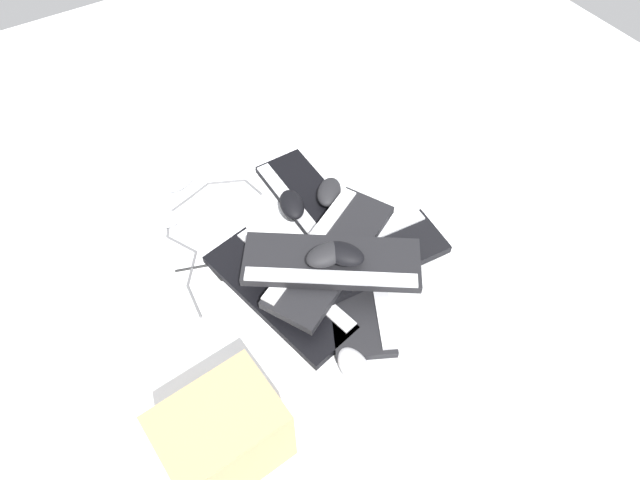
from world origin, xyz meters
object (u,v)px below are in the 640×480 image
Objects in this scene: keyboard_0 at (279,292)px; keyboard_5 at (332,263)px; keyboard_4 at (330,254)px; keyboard_2 at (314,206)px; mouse_0 at (329,192)px; mouse_1 at (292,205)px; mouse_6 at (355,367)px; mouse_4 at (160,219)px; mouse_5 at (343,254)px; mouse_3 at (180,179)px; keyboard_1 at (357,281)px; mouse_2 at (327,255)px; cardboard_box at (223,436)px; keyboard_3 at (365,259)px.

keyboard_0 is 1.03× the size of keyboard_5.
keyboard_4 is at bearing 179.04° from keyboard_0.
keyboard_2 is 4.01× the size of mouse_0.
mouse_1 is 1.00× the size of mouse_6.
mouse_6 is (-0.05, 0.28, 0.01)m from keyboard_0.
mouse_4 is 1.00× the size of mouse_5.
mouse_6 is at bearing -104.34° from mouse_3.
mouse_0 reaches higher than keyboard_2.
keyboard_4 is at bearing 143.89° from mouse_5.
keyboard_1 is 4.18× the size of mouse_0.
mouse_3 is (0.21, -0.50, -0.05)m from keyboard_4.
mouse_5 is at bearing 90.46° from keyboard_4.
mouse_4 is 1.00× the size of mouse_6.
mouse_2 is at bearing -175.12° from mouse_1.
keyboard_1 is 0.29m from mouse_1.
mouse_3 reaches higher than keyboard_0.
keyboard_1 is at bearing -159.63° from mouse_1.
keyboard_1 is at bearing -22.42° from mouse_2.
keyboard_0 is 0.42m from mouse_4.
mouse_5 reaches higher than keyboard_4.
mouse_3 is at bearing -66.63° from keyboard_1.
mouse_2 reaches higher than mouse_3.
keyboard_5 is 4.06× the size of mouse_3.
keyboard_5 is 0.58m from mouse_3.
keyboard_5 is 0.49m from cardboard_box.
keyboard_1 and keyboard_2 have the same top height.
mouse_0 is at bearing -107.66° from keyboard_1.
cardboard_box is at bearing 111.82° from mouse_4.
mouse_0 is 0.45m from mouse_3.
keyboard_4 is 0.51m from mouse_4.
mouse_0 is at bearing 155.33° from mouse_6.
keyboard_5 reaches higher than mouse_3.
keyboard_3 is (-0.01, 0.25, 0.03)m from keyboard_2.
mouse_6 is at bearing -102.16° from mouse_2.
keyboard_5 is at bearing 62.74° from keyboard_4.
mouse_6 is at bearing 54.33° from keyboard_1.
mouse_1 reaches higher than keyboard_2.
keyboard_2 is at bearing -136.23° from cardboard_box.
keyboard_5 is at bearing -149.43° from cardboard_box.
keyboard_5 is 0.53m from mouse_4.
mouse_2 is at bearing -148.18° from cardboard_box.
mouse_0 is 1.00× the size of mouse_1.
keyboard_0 is 1.00× the size of keyboard_1.
mouse_2 is 1.00× the size of mouse_5.
keyboard_5 reaches higher than keyboard_2.
keyboard_4 is 4.17× the size of mouse_5.
mouse_0 is 0.46× the size of cardboard_box.
mouse_2 is 0.46× the size of cardboard_box.
keyboard_3 is 0.10m from keyboard_4.
keyboard_1 is 1.03× the size of keyboard_5.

